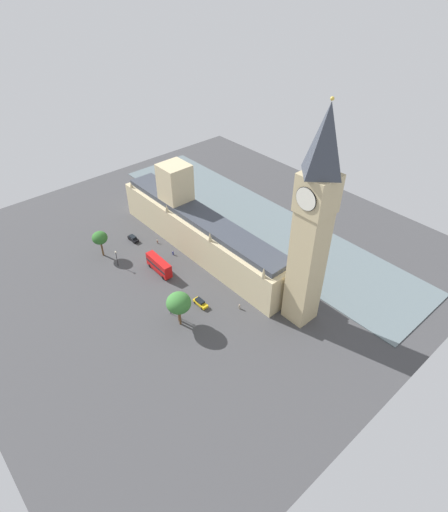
{
  "coord_description": "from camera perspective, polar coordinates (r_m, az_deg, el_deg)",
  "views": [
    {
      "loc": [
        64.89,
        86.5,
        81.62
      ],
      "look_at": [
        1.0,
        14.05,
        7.24
      ],
      "focal_mm": 29.27,
      "sensor_mm": 36.0,
      "label": 1
    }
  ],
  "objects": [
    {
      "name": "plane_tree_opposite_hall",
      "position": [
        107.08,
        -6.21,
        -6.41
      ],
      "size": [
        6.43,
        6.43,
        10.38
      ],
      "color": "brown",
      "rests_on": "ground"
    },
    {
      "name": "plane_tree_midblock",
      "position": [
        135.84,
        -16.61,
        2.38
      ],
      "size": [
        4.79,
        4.79,
        8.84
      ],
      "color": "brown",
      "rests_on": "ground"
    },
    {
      "name": "car_black_far_end",
      "position": [
        143.44,
        -12.31,
        2.37
      ],
      "size": [
        1.95,
        4.57,
        1.74
      ],
      "rotation": [
        0.0,
        0.0,
        0.03
      ],
      "color": "black",
      "rests_on": "ground"
    },
    {
      "name": "street_lamp_slot_10",
      "position": [
        131.58,
        -14.51,
        0.05
      ],
      "size": [
        0.56,
        0.56,
        5.64
      ],
      "color": "black",
      "rests_on": "ground"
    },
    {
      "name": "pedestrian_leading",
      "position": [
        134.91,
        -6.98,
        0.41
      ],
      "size": [
        0.57,
        0.64,
        1.51
      ],
      "rotation": [
        0.0,
        0.0,
        3.63
      ],
      "color": "navy",
      "rests_on": "ground"
    },
    {
      "name": "street_lamp_by_river_gate",
      "position": [
        112.24,
        -7.45,
        -6.24
      ],
      "size": [
        0.56,
        0.56,
        6.39
      ],
      "color": "black",
      "rests_on": "ground"
    },
    {
      "name": "pedestrian_near_tower",
      "position": [
        140.89,
        -9.12,
        1.99
      ],
      "size": [
        0.45,
        0.55,
        1.49
      ],
      "rotation": [
        0.0,
        0.0,
        0.07
      ],
      "color": "gray",
      "rests_on": "ground"
    },
    {
      "name": "clock_tower",
      "position": [
        97.09,
        12.07,
        4.53
      ],
      "size": [
        7.82,
        7.82,
        57.85
      ],
      "color": "tan",
      "rests_on": "ground"
    },
    {
      "name": "parliament_building",
      "position": [
        133.31,
        -3.58,
        3.77
      ],
      "size": [
        11.8,
        71.13,
        25.65
      ],
      "color": "#CCBA8E",
      "rests_on": "ground"
    },
    {
      "name": "ground_plane",
      "position": [
        135.48,
        -3.62,
        0.46
      ],
      "size": [
        141.13,
        141.13,
        0.0
      ],
      "primitive_type": "plane",
      "color": "#424244"
    },
    {
      "name": "plane_tree_kerbside",
      "position": [
        108.66,
        -6.34,
        -6.29
      ],
      "size": [
        5.19,
        5.19,
        8.96
      ],
      "color": "brown",
      "rests_on": "ground"
    },
    {
      "name": "car_yellow_cab_trailing",
      "position": [
        116.43,
        -3.26,
        -6.38
      ],
      "size": [
        1.87,
        4.78,
        1.74
      ],
      "rotation": [
        0.0,
        0.0,
        -0.0
      ],
      "color": "gold",
      "rests_on": "ground"
    },
    {
      "name": "double_decker_bus_corner",
      "position": [
        127.54,
        -8.88,
        -1.2
      ],
      "size": [
        2.84,
        10.55,
        4.75
      ],
      "rotation": [
        0.0,
        0.0,
        3.12
      ],
      "color": "red",
      "rests_on": "ground"
    },
    {
      "name": "pedestrian_under_trees",
      "position": [
        115.42,
        2.12,
        -6.93
      ],
      "size": [
        0.63,
        0.68,
        1.61
      ],
      "rotation": [
        0.0,
        0.0,
        3.73
      ],
      "color": "gray",
      "rests_on": "ground"
    },
    {
      "name": "river_thames",
      "position": [
        150.23,
        4.48,
        4.62
      ],
      "size": [
        29.24,
        127.02,
        0.25
      ],
      "primitive_type": "cube",
      "color": "slate",
      "rests_on": "ground"
    }
  ]
}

